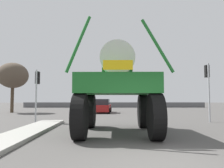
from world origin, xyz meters
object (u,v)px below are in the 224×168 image
Objects in this scene: traffic_signal_near_left at (37,84)px; bare_tree_left at (13,76)px; sedan_ahead at (102,106)px; oversize_sprayer at (117,88)px; traffic_signal_near_right at (208,79)px.

bare_tree_left reaches higher than traffic_signal_near_left.
traffic_signal_near_left is at bearing 160.27° from sedan_ahead.
bare_tree_left reaches higher than sedan_ahead.
oversize_sprayer is 0.97× the size of bare_tree_left.
traffic_signal_near_left is 11.61m from traffic_signal_near_right.
traffic_signal_near_right is (11.60, -0.01, 0.35)m from traffic_signal_near_left.
oversize_sprayer is at bearing -144.26° from traffic_signal_near_right.
oversize_sprayer is 14.17m from sedan_ahead.
sedan_ahead is 12.25m from traffic_signal_near_right.
bare_tree_left is (-10.12, 0.35, 3.44)m from sedan_ahead.
oversize_sprayer reaches higher than sedan_ahead.
bare_tree_left reaches higher than traffic_signal_near_right.
bare_tree_left reaches higher than oversize_sprayer.
bare_tree_left is at bearing 39.46° from oversize_sprayer.
traffic_signal_near_right is at bearing -0.04° from traffic_signal_near_left.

